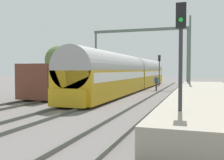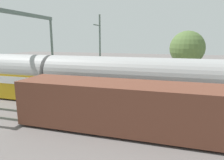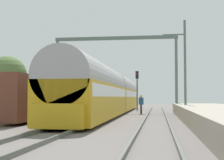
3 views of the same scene
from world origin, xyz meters
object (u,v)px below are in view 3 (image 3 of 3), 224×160
(passenger_train, at_px, (110,92))
(person_crossing, at_px, (141,103))
(catenary_gantry, at_px, (115,57))
(railway_signal_far, at_px, (137,85))
(freight_car, at_px, (36,98))

(passenger_train, relative_size, person_crossing, 18.99)
(passenger_train, relative_size, catenary_gantry, 2.55)
(railway_signal_far, relative_size, catenary_gantry, 0.36)
(passenger_train, height_order, person_crossing, passenger_train)
(person_crossing, xyz_separation_m, catenary_gantry, (-2.84, 3.63, 4.63))
(freight_car, bearing_deg, railway_signal_far, 69.96)
(person_crossing, xyz_separation_m, railway_signal_far, (-0.92, 9.07, 1.96))
(catenary_gantry, bearing_deg, freight_car, -110.34)
(passenger_train, bearing_deg, freight_car, -119.15)
(freight_car, distance_m, person_crossing, 10.53)
(person_crossing, height_order, railway_signal_far, railway_signal_far)
(freight_car, bearing_deg, catenary_gantry, 69.66)
(railway_signal_far, bearing_deg, passenger_train, -101.69)
(catenary_gantry, bearing_deg, railway_signal_far, 70.58)
(railway_signal_far, bearing_deg, catenary_gantry, -109.42)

